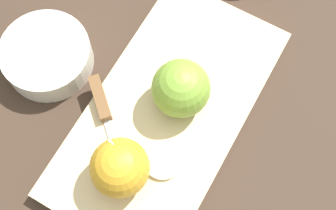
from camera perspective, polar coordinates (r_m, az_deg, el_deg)
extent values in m
plane|color=#38281E|center=(0.74, 0.00, -1.17)|extent=(4.00, 4.00, 0.00)
cube|color=#D1B789|center=(0.73, 0.00, -0.87)|extent=(0.44, 0.25, 0.02)
sphere|color=olive|center=(0.68, 1.58, 2.02)|extent=(0.09, 0.09, 0.09)
cylinder|color=beige|center=(0.68, 2.01, 1.54)|extent=(0.08, 0.03, 0.08)
sphere|color=gold|center=(0.65, -6.26, -7.39)|extent=(0.08, 0.08, 0.08)
cylinder|color=beige|center=(0.65, -5.67, -7.06)|extent=(0.04, 0.07, 0.08)
cube|color=silver|center=(0.70, -6.25, -5.74)|extent=(0.07, 0.09, 0.00)
cube|color=brown|center=(0.72, -8.28, 0.84)|extent=(0.06, 0.07, 0.02)
cylinder|color=beige|center=(0.69, -0.63, -6.78)|extent=(0.06, 0.06, 0.01)
cylinder|color=silver|center=(0.78, -14.51, 5.81)|extent=(0.14, 0.14, 0.05)
torus|color=silver|center=(0.76, -14.86, 6.45)|extent=(0.14, 0.14, 0.01)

